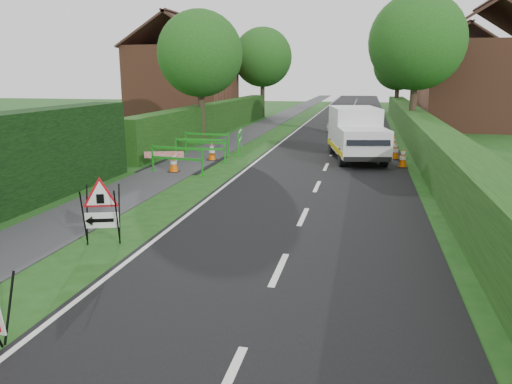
{
  "coord_description": "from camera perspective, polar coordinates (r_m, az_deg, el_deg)",
  "views": [
    {
      "loc": [
        3.89,
        -7.3,
        3.43
      ],
      "look_at": [
        1.43,
        3.95,
        0.72
      ],
      "focal_mm": 35.0,
      "sensor_mm": 36.0,
      "label": 1
    }
  ],
  "objects": [
    {
      "name": "ground",
      "position": [
        8.95,
        -14.7,
        -9.73
      ],
      "size": [
        120.0,
        120.0,
        0.0
      ],
      "primitive_type": "plane",
      "color": "#184413",
      "rests_on": "ground"
    },
    {
      "name": "road_surface",
      "position": [
        42.46,
        10.55,
        8.39
      ],
      "size": [
        6.0,
        90.0,
        0.02
      ],
      "primitive_type": "cube",
      "color": "black",
      "rests_on": "ground"
    },
    {
      "name": "footpath",
      "position": [
        42.99,
        3.13,
        8.65
      ],
      "size": [
        2.0,
        90.0,
        0.02
      ],
      "primitive_type": "cube",
      "color": "#2D2D30",
      "rests_on": "ground"
    },
    {
      "name": "hedge_west_far",
      "position": [
        30.81,
        -4.53,
        6.81
      ],
      "size": [
        1.0,
        24.0,
        1.8
      ],
      "primitive_type": "cube",
      "color": "#14380F",
      "rests_on": "ground"
    },
    {
      "name": "hedge_east",
      "position": [
        23.7,
        18.59,
        4.23
      ],
      "size": [
        1.2,
        50.0,
        1.5
      ],
      "primitive_type": "cube",
      "color": "#14380F",
      "rests_on": "ground"
    },
    {
      "name": "house_west",
      "position": [
        39.81,
        -8.26,
        12.34
      ],
      "size": [
        7.5,
        7.4,
        7.88
      ],
      "color": "brown",
      "rests_on": "ground"
    },
    {
      "name": "house_east_a",
      "position": [
        36.01,
        24.23,
        11.26
      ],
      "size": [
        7.5,
        7.4,
        7.88
      ],
      "color": "brown",
      "rests_on": "ground"
    },
    {
      "name": "house_east_b",
      "position": [
        49.97,
        22.18,
        11.67
      ],
      "size": [
        7.5,
        7.4,
        7.88
      ],
      "color": "brown",
      "rests_on": "ground"
    },
    {
      "name": "tree_nw",
      "position": [
        26.71,
        -6.43,
        15.42
      ],
      "size": [
        4.4,
        4.4,
        6.7
      ],
      "color": "#2D2116",
      "rests_on": "ground"
    },
    {
      "name": "tree_ne",
      "position": [
        29.46,
        17.94,
        16.02
      ],
      "size": [
        5.2,
        5.2,
        7.79
      ],
      "color": "#2D2116",
      "rests_on": "ground"
    },
    {
      "name": "tree_fw",
      "position": [
        42.19,
        0.76,
        15.14
      ],
      "size": [
        4.8,
        4.8,
        7.24
      ],
      "color": "#2D2116",
      "rests_on": "ground"
    },
    {
      "name": "tree_fe",
      "position": [
        45.38,
        15.99,
        13.74
      ],
      "size": [
        4.2,
        4.2,
        6.33
      ],
      "color": "#2D2116",
      "rests_on": "ground"
    },
    {
      "name": "triangle_sign",
      "position": [
        10.58,
        -17.51,
        -1.56
      ],
      "size": [
        1.04,
        1.04,
        1.21
      ],
      "rotation": [
        0.0,
        0.0,
        0.33
      ],
      "color": "black",
      "rests_on": "ground"
    },
    {
      "name": "works_van",
      "position": [
        20.97,
        11.41,
        6.66
      ],
      "size": [
        2.66,
        4.89,
        2.11
      ],
      "rotation": [
        0.0,
        0.0,
        0.19
      ],
      "color": "silver",
      "rests_on": "ground"
    },
    {
      "name": "traffic_cone_0",
      "position": [
        19.68,
        16.46,
        3.82
      ],
      "size": [
        0.38,
        0.38,
        0.79
      ],
      "color": "black",
      "rests_on": "ground"
    },
    {
      "name": "traffic_cone_1",
      "position": [
        21.52,
        15.62,
        4.64
      ],
      "size": [
        0.38,
        0.38,
        0.79
      ],
      "color": "black",
      "rests_on": "ground"
    },
    {
      "name": "traffic_cone_2",
      "position": [
        23.51,
        15.47,
        5.34
      ],
      "size": [
        0.38,
        0.38,
        0.79
      ],
      "color": "black",
      "rests_on": "ground"
    },
    {
      "name": "traffic_cone_3",
      "position": [
        18.18,
        -9.41,
        3.45
      ],
      "size": [
        0.38,
        0.38,
        0.79
      ],
      "color": "black",
      "rests_on": "ground"
    },
    {
      "name": "traffic_cone_4",
      "position": [
        20.57,
        -5.07,
        4.7
      ],
      "size": [
        0.38,
        0.38,
        0.79
      ],
      "color": "black",
      "rests_on": "ground"
    },
    {
      "name": "ped_barrier_0",
      "position": [
        17.86,
        -9.04,
        4.06
      ],
      "size": [
        2.09,
        0.67,
        1.0
      ],
      "rotation": [
        0.0,
        0.0,
        -0.16
      ],
      "color": "#178318",
      "rests_on": "ground"
    },
    {
      "name": "ped_barrier_1",
      "position": [
        20.06,
        -6.4,
        5.14
      ],
      "size": [
        2.08,
        0.5,
        1.0
      ],
      "rotation": [
        0.0,
        0.0,
        0.07
      ],
      "color": "#178318",
      "rests_on": "ground"
    },
    {
      "name": "ped_barrier_2",
      "position": [
        21.95,
        -5.65,
        5.85
      ],
      "size": [
        2.08,
        0.5,
        1.0
      ],
      "rotation": [
        0.0,
        0.0,
        -0.07
      ],
      "color": "#178318",
      "rests_on": "ground"
    },
    {
      "name": "ped_barrier_3",
      "position": [
        22.78,
        -1.83,
        6.17
      ],
      "size": [
        0.71,
        2.09,
        1.0
      ],
      "rotation": [
        0.0,
        0.0,
        1.75
      ],
      "color": "#178318",
      "rests_on": "ground"
    },
    {
      "name": "redwhite_plank",
      "position": [
        19.55,
        -10.42,
        2.92
      ],
      "size": [
        1.45,
        0.48,
        0.25
      ],
      "primitive_type": "cube",
      "rotation": [
        0.0,
        0.0,
        0.3
      ],
      "color": "red",
      "rests_on": "ground"
    },
    {
      "name": "hatchback_car",
      "position": [
        32.0,
        10.21,
        7.99
      ],
      "size": [
        2.38,
        3.89,
        1.24
      ],
      "primitive_type": "imported",
      "rotation": [
        0.0,
        0.0,
        -0.27
      ],
      "color": "white",
      "rests_on": "ground"
    }
  ]
}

